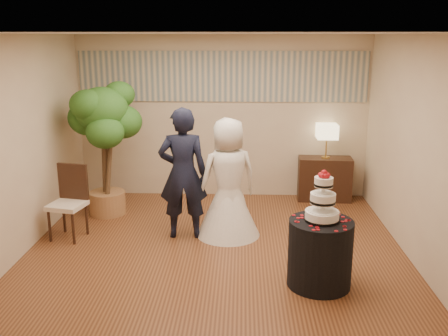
{
  "coord_description": "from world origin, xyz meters",
  "views": [
    {
      "loc": [
        0.34,
        -6.07,
        2.78
      ],
      "look_at": [
        0.1,
        0.4,
        1.05
      ],
      "focal_mm": 40.0,
      "sensor_mm": 36.0,
      "label": 1
    }
  ],
  "objects_px": {
    "groom": "(183,174)",
    "side_chair": "(67,203)",
    "table_lamp": "(326,141)",
    "ficus_tree": "(104,149)",
    "wedding_cake": "(323,196)",
    "bride": "(228,178)",
    "console": "(324,179)",
    "cake_table": "(320,253)"
  },
  "relations": [
    {
      "from": "cake_table",
      "to": "side_chair",
      "type": "height_order",
      "value": "side_chair"
    },
    {
      "from": "wedding_cake",
      "to": "side_chair",
      "type": "height_order",
      "value": "wedding_cake"
    },
    {
      "from": "wedding_cake",
      "to": "console",
      "type": "distance_m",
      "value": 3.22
    },
    {
      "from": "groom",
      "to": "table_lamp",
      "type": "relative_size",
      "value": 3.19
    },
    {
      "from": "console",
      "to": "table_lamp",
      "type": "xyz_separation_m",
      "value": [
        0.0,
        0.0,
        0.67
      ]
    },
    {
      "from": "cake_table",
      "to": "console",
      "type": "bearing_deg",
      "value": 80.16
    },
    {
      "from": "bride",
      "to": "console",
      "type": "relative_size",
      "value": 1.89
    },
    {
      "from": "console",
      "to": "side_chair",
      "type": "xyz_separation_m",
      "value": [
        -3.86,
        -1.85,
        0.14
      ]
    },
    {
      "from": "cake_table",
      "to": "table_lamp",
      "type": "distance_m",
      "value": 3.21
    },
    {
      "from": "wedding_cake",
      "to": "ficus_tree",
      "type": "xyz_separation_m",
      "value": [
        -3.04,
        2.25,
        -0.01
      ]
    },
    {
      "from": "cake_table",
      "to": "ficus_tree",
      "type": "xyz_separation_m",
      "value": [
        -3.04,
        2.25,
        0.68
      ]
    },
    {
      "from": "groom",
      "to": "table_lamp",
      "type": "xyz_separation_m",
      "value": [
        2.25,
        1.72,
        0.11
      ]
    },
    {
      "from": "groom",
      "to": "ficus_tree",
      "type": "height_order",
      "value": "ficus_tree"
    },
    {
      "from": "ficus_tree",
      "to": "side_chair",
      "type": "xyz_separation_m",
      "value": [
        -0.29,
        -1.0,
        -0.55
      ]
    },
    {
      "from": "console",
      "to": "table_lamp",
      "type": "distance_m",
      "value": 0.67
    },
    {
      "from": "ficus_tree",
      "to": "table_lamp",
      "type": "bearing_deg",
      "value": 13.3
    },
    {
      "from": "wedding_cake",
      "to": "table_lamp",
      "type": "height_order",
      "value": "wedding_cake"
    },
    {
      "from": "side_chair",
      "to": "wedding_cake",
      "type": "bearing_deg",
      "value": -8.44
    },
    {
      "from": "groom",
      "to": "side_chair",
      "type": "height_order",
      "value": "groom"
    },
    {
      "from": "table_lamp",
      "to": "ficus_tree",
      "type": "height_order",
      "value": "ficus_tree"
    },
    {
      "from": "bride",
      "to": "ficus_tree",
      "type": "distance_m",
      "value": 2.12
    },
    {
      "from": "cake_table",
      "to": "side_chair",
      "type": "bearing_deg",
      "value": 159.4
    },
    {
      "from": "groom",
      "to": "wedding_cake",
      "type": "height_order",
      "value": "groom"
    },
    {
      "from": "bride",
      "to": "ficus_tree",
      "type": "xyz_separation_m",
      "value": [
        -1.95,
        0.79,
        0.22
      ]
    },
    {
      "from": "table_lamp",
      "to": "ficus_tree",
      "type": "xyz_separation_m",
      "value": [
        -3.58,
        -0.85,
        0.03
      ]
    },
    {
      "from": "bride",
      "to": "side_chair",
      "type": "xyz_separation_m",
      "value": [
        -2.24,
        -0.21,
        -0.33
      ]
    },
    {
      "from": "table_lamp",
      "to": "ficus_tree",
      "type": "relative_size",
      "value": 0.27
    },
    {
      "from": "ficus_tree",
      "to": "groom",
      "type": "bearing_deg",
      "value": -33.31
    },
    {
      "from": "bride",
      "to": "table_lamp",
      "type": "xyz_separation_m",
      "value": [
        1.62,
        1.64,
        0.19
      ]
    },
    {
      "from": "console",
      "to": "table_lamp",
      "type": "height_order",
      "value": "table_lamp"
    },
    {
      "from": "bride",
      "to": "cake_table",
      "type": "distance_m",
      "value": 1.87
    },
    {
      "from": "table_lamp",
      "to": "cake_table",
      "type": "bearing_deg",
      "value": -99.84
    },
    {
      "from": "console",
      "to": "table_lamp",
      "type": "bearing_deg",
      "value": 2.73
    },
    {
      "from": "wedding_cake",
      "to": "side_chair",
      "type": "distance_m",
      "value": 3.6
    },
    {
      "from": "bride",
      "to": "side_chair",
      "type": "distance_m",
      "value": 2.28
    },
    {
      "from": "side_chair",
      "to": "cake_table",
      "type": "bearing_deg",
      "value": -8.44
    },
    {
      "from": "bride",
      "to": "console",
      "type": "xyz_separation_m",
      "value": [
        1.62,
        1.64,
        -0.47
      ]
    },
    {
      "from": "bride",
      "to": "wedding_cake",
      "type": "xyz_separation_m",
      "value": [
        1.08,
        -1.46,
        0.23
      ]
    },
    {
      "from": "cake_table",
      "to": "table_lamp",
      "type": "bearing_deg",
      "value": 80.16
    },
    {
      "from": "ficus_tree",
      "to": "side_chair",
      "type": "height_order",
      "value": "ficus_tree"
    },
    {
      "from": "table_lamp",
      "to": "side_chair",
      "type": "height_order",
      "value": "table_lamp"
    },
    {
      "from": "cake_table",
      "to": "wedding_cake",
      "type": "bearing_deg",
      "value": 0.0
    }
  ]
}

